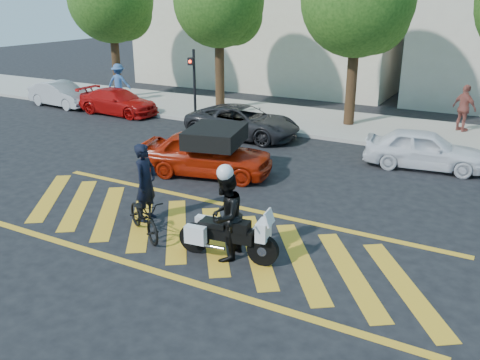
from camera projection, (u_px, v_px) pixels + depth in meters
The scene contains 19 objects.
ground at pixel (197, 234), 12.25m from camera, with size 90.00×90.00×0.00m, color black.
sidewalk at pixel (348, 126), 22.11m from camera, with size 60.00×5.00×0.15m, color #9E998E.
crosswalk at pixel (196, 233), 12.26m from camera, with size 12.33×4.00×0.01m.
building_left at pixel (273, 2), 31.45m from camera, with size 16.00×8.00×10.00m, color beige.
tree_far_left at pixel (114, 3), 26.26m from camera, with size 4.40×4.40×7.41m.
tree_left at pixel (222, 5), 23.35m from camera, with size 4.20×4.20×7.26m.
tree_center at pixel (361, 4), 20.38m from camera, with size 4.60×4.60×7.56m.
signal_pole at pixel (194, 79), 22.55m from camera, with size 0.28×0.43×3.20m.
officer_bike at pixel (146, 183), 12.71m from camera, with size 0.73×0.48×2.01m, color black.
bicycle at pixel (144, 217), 12.04m from camera, with size 0.63×1.81×0.95m, color black.
police_motorcycle at pixel (226, 235), 10.95m from camera, with size 2.30×0.80×1.01m.
officer_moto at pixel (225, 216), 10.81m from camera, with size 0.96×0.75×1.98m, color black.
red_convertible at pixel (207, 153), 16.04m from camera, with size 1.68×4.17×1.42m, color #A81C07.
parked_far_left at pixel (62, 94), 26.07m from camera, with size 1.33×3.81×1.26m, color #9A9CA1.
parked_left at pixel (118, 102), 24.36m from camera, with size 1.69×4.16×1.21m, color #AF0C0A.
parked_mid_left at pixel (243, 122), 20.35m from camera, with size 2.12×4.60×1.28m, color black.
parked_mid_right at pixel (424, 149), 16.72m from camera, with size 1.53×3.81×1.30m, color white.
pedestrian_left at pixel (119, 82), 26.66m from camera, with size 1.24×0.71×1.92m, color #39609E.
pedestrian_right at pixel (464, 108), 20.61m from camera, with size 1.12×0.46×1.90m, color #974E45.
Camera 1 is at (6.22, -9.20, 5.42)m, focal length 38.00 mm.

